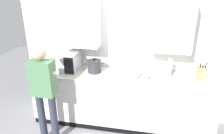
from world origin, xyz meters
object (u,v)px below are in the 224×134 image
(knife_block, at_px, (201,74))
(wooden_spoon, at_px, (144,77))
(stock_pot, at_px, (94,66))
(thermos_flask, at_px, (170,68))
(person_figure, at_px, (44,87))
(microwave_oven, at_px, (60,61))

(knife_block, bearing_deg, wooden_spoon, -175.39)
(stock_pot, bearing_deg, thermos_flask, 1.33)
(thermos_flask, height_order, person_figure, person_figure)
(knife_block, bearing_deg, microwave_oven, -179.35)
(knife_block, bearing_deg, thermos_flask, 179.67)
(stock_pot, xyz_separation_m, person_figure, (-0.56, -0.69, -0.10))
(microwave_oven, bearing_deg, wooden_spoon, -1.70)
(wooden_spoon, bearing_deg, knife_block, 4.61)
(wooden_spoon, distance_m, person_figure, 1.54)
(microwave_oven, height_order, knife_block, microwave_oven)
(microwave_oven, xyz_separation_m, thermos_flask, (1.84, 0.03, 0.00))
(knife_block, bearing_deg, stock_pot, -179.14)
(knife_block, relative_size, wooden_spoon, 1.26)
(microwave_oven, relative_size, thermos_flask, 2.56)
(thermos_flask, bearing_deg, wooden_spoon, -169.33)
(knife_block, xyz_separation_m, stock_pot, (-1.70, -0.03, -0.00))
(microwave_oven, xyz_separation_m, person_figure, (0.06, -0.69, -0.15))
(knife_block, distance_m, wooden_spoon, 0.87)
(wooden_spoon, xyz_separation_m, person_figure, (-1.40, -0.64, -0.01))
(knife_block, xyz_separation_m, wooden_spoon, (-0.86, -0.07, -0.10))
(thermos_flask, xyz_separation_m, knife_block, (0.48, -0.00, -0.05))
(thermos_flask, distance_m, wooden_spoon, 0.42)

